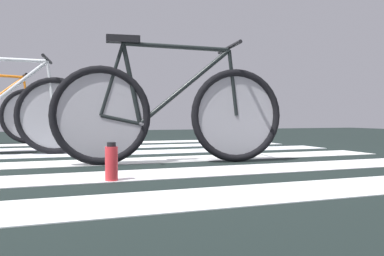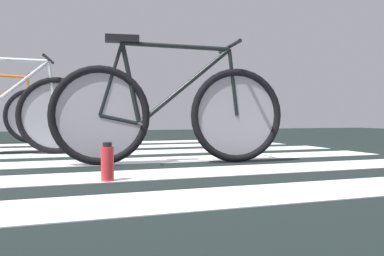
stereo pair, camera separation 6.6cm
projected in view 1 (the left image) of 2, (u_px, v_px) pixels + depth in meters
ground at (76, 161)px, 3.31m from camera, size 18.00×14.00×0.02m
crosswalk_markings at (74, 158)px, 3.41m from camera, size 5.36×4.25×0.00m
bicycle_1_of_3 at (170, 112)px, 3.04m from camera, size 1.73×0.52×0.93m
water_bottle at (111, 163)px, 2.22m from camera, size 0.07×0.07×0.21m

